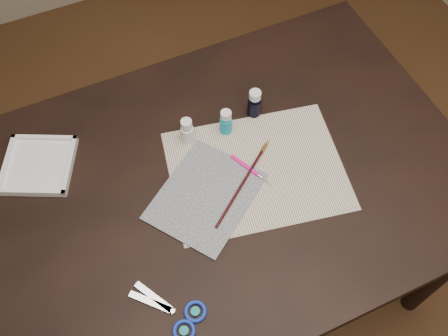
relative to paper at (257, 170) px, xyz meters
name	(u,v)px	position (x,y,z in m)	size (l,w,h in m)	color
ground	(224,275)	(-0.09, 0.01, -0.76)	(3.50, 3.50, 0.02)	#422614
table	(224,236)	(-0.09, 0.01, -0.38)	(1.30, 0.90, 0.75)	black
paper	(257,170)	(0.00, 0.00, 0.00)	(0.45, 0.35, 0.00)	silver
canvas	(206,196)	(-0.15, -0.02, 0.00)	(0.27, 0.22, 0.00)	black
paint_bottle_white	(187,131)	(-0.13, 0.16, 0.04)	(0.03, 0.03, 0.08)	white
paint_bottle_cyan	(226,122)	(-0.02, 0.15, 0.04)	(0.03, 0.03, 0.08)	#139BB6
paint_bottle_navy	(254,103)	(0.08, 0.17, 0.04)	(0.04, 0.04, 0.09)	black
paintbrush	(245,180)	(-0.04, -0.02, 0.01)	(0.30, 0.01, 0.01)	black
craft_knife	(251,170)	(-0.01, 0.00, 0.01)	(0.14, 0.01, 0.01)	#EF168A
scissors	(164,310)	(-0.35, -0.25, 0.00)	(0.20, 0.10, 0.01)	silver
palette_tray	(38,165)	(-0.52, 0.25, 0.01)	(0.18, 0.18, 0.02)	white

